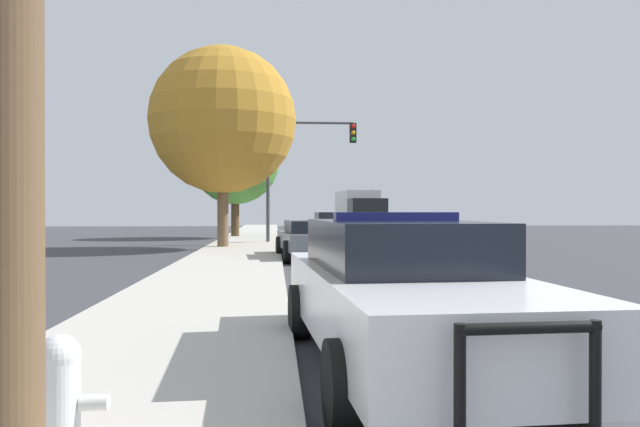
% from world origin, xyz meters
% --- Properties ---
extents(sidewalk_left, '(3.00, 110.00, 0.13)m').
position_xyz_m(sidewalk_left, '(-5.10, 0.00, 0.07)').
color(sidewalk_left, '#BCB7AD').
rests_on(sidewalk_left, ground_plane).
extents(police_car, '(2.23, 5.48, 1.58)m').
position_xyz_m(police_car, '(-2.53, 1.17, 0.79)').
color(police_car, white).
rests_on(police_car, ground_plane).
extents(fire_hydrant, '(0.55, 0.24, 0.77)m').
position_xyz_m(fire_hydrant, '(-5.04, -1.42, 0.54)').
color(fire_hydrant, white).
rests_on(fire_hydrant, sidewalk_left).
extents(traffic_light, '(4.15, 0.35, 5.61)m').
position_xyz_m(traffic_light, '(-2.55, 23.52, 4.09)').
color(traffic_light, '#424247').
rests_on(traffic_light, sidewalk_left).
extents(car_background_midblock, '(2.28, 4.35, 1.26)m').
position_xyz_m(car_background_midblock, '(-2.65, 14.75, 0.69)').
color(car_background_midblock, slate).
rests_on(car_background_midblock, ground_plane).
extents(car_background_oncoming, '(2.16, 4.35, 1.23)m').
position_xyz_m(car_background_oncoming, '(2.01, 22.13, 0.67)').
color(car_background_oncoming, '#B7B7BC').
rests_on(car_background_oncoming, ground_plane).
extents(car_background_distant, '(2.22, 4.65, 1.39)m').
position_xyz_m(car_background_distant, '(0.14, 43.27, 0.74)').
color(car_background_distant, silver).
rests_on(car_background_distant, ground_plane).
extents(box_truck, '(2.85, 7.01, 2.88)m').
position_xyz_m(box_truck, '(1.92, 37.09, 1.58)').
color(box_truck, black).
rests_on(box_truck, ground_plane).
extents(tree_sidewalk_mid, '(5.85, 5.85, 7.97)m').
position_xyz_m(tree_sidewalk_mid, '(-5.88, 20.02, 5.16)').
color(tree_sidewalk_mid, brown).
rests_on(tree_sidewalk_mid, sidewalk_left).
extents(tree_sidewalk_far, '(4.92, 4.92, 6.67)m').
position_xyz_m(tree_sidewalk_far, '(-6.01, 29.77, 4.33)').
color(tree_sidewalk_far, '#4C3823').
rests_on(tree_sidewalk_far, sidewalk_left).
extents(traffic_cone, '(0.37, 0.37, 0.61)m').
position_xyz_m(traffic_cone, '(-5.29, -1.01, 0.43)').
color(traffic_cone, orange).
rests_on(traffic_cone, sidewalk_left).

